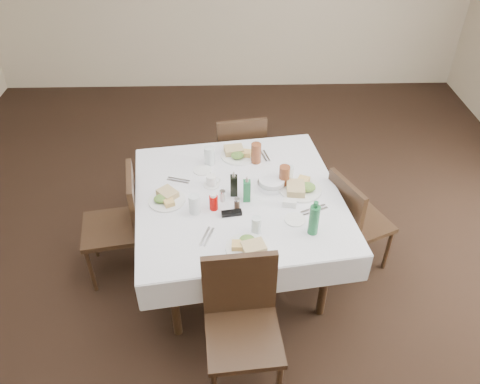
% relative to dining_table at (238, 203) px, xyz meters
% --- Properties ---
extents(ground_plane, '(7.00, 7.00, 0.00)m').
position_rel_dining_table_xyz_m(ground_plane, '(-0.04, -0.15, -0.69)').
color(ground_plane, black).
extents(room_shell, '(6.04, 7.04, 2.80)m').
position_rel_dining_table_xyz_m(room_shell, '(-0.04, -0.15, 1.02)').
color(room_shell, beige).
rests_on(room_shell, ground).
extents(dining_table, '(1.62, 1.62, 0.76)m').
position_rel_dining_table_xyz_m(dining_table, '(0.00, 0.00, 0.00)').
color(dining_table, black).
rests_on(dining_table, ground).
extents(chair_north, '(0.49, 0.49, 0.89)m').
position_rel_dining_table_xyz_m(chair_north, '(0.03, 0.92, -0.18)').
color(chair_north, black).
rests_on(chair_north, ground).
extents(chair_south, '(0.48, 0.48, 0.93)m').
position_rel_dining_table_xyz_m(chair_south, '(-0.00, -0.86, -0.16)').
color(chair_south, black).
rests_on(chair_south, ground).
extents(chair_east, '(0.54, 0.54, 0.86)m').
position_rel_dining_table_xyz_m(chair_east, '(0.86, 0.04, -0.20)').
color(chair_east, black).
rests_on(chair_east, ground).
extents(chair_west, '(0.49, 0.49, 0.90)m').
position_rel_dining_table_xyz_m(chair_west, '(-0.86, 0.05, -0.17)').
color(chair_west, black).
rests_on(chair_west, ground).
extents(meal_north, '(0.28, 0.28, 0.06)m').
position_rel_dining_table_xyz_m(meal_north, '(0.01, 0.49, 0.10)').
color(meal_north, white).
rests_on(meal_north, dining_table).
extents(meal_south, '(0.27, 0.27, 0.06)m').
position_rel_dining_table_xyz_m(meal_south, '(0.05, -0.53, 0.10)').
color(meal_south, white).
rests_on(meal_south, dining_table).
extents(meal_east, '(0.31, 0.31, 0.07)m').
position_rel_dining_table_xyz_m(meal_east, '(0.44, 0.04, 0.10)').
color(meal_east, white).
rests_on(meal_east, dining_table).
extents(meal_west, '(0.26, 0.26, 0.06)m').
position_rel_dining_table_xyz_m(meal_west, '(-0.50, -0.05, 0.10)').
color(meal_west, white).
rests_on(meal_west, dining_table).
extents(side_plate_a, '(0.14, 0.14, 0.01)m').
position_rel_dining_table_xyz_m(side_plate_a, '(-0.26, 0.30, 0.08)').
color(side_plate_a, white).
rests_on(side_plate_a, dining_table).
extents(side_plate_b, '(0.14, 0.14, 0.01)m').
position_rel_dining_table_xyz_m(side_plate_b, '(0.37, -0.28, 0.08)').
color(side_plate_b, white).
rests_on(side_plate_b, dining_table).
extents(water_n, '(0.08, 0.08, 0.15)m').
position_rel_dining_table_xyz_m(water_n, '(-0.21, 0.39, 0.15)').
color(water_n, silver).
rests_on(water_n, dining_table).
extents(water_s, '(0.06, 0.06, 0.12)m').
position_rel_dining_table_xyz_m(water_s, '(0.11, -0.38, 0.13)').
color(water_s, silver).
rests_on(water_s, dining_table).
extents(water_e, '(0.07, 0.07, 0.14)m').
position_rel_dining_table_xyz_m(water_e, '(0.36, 0.13, 0.14)').
color(water_e, silver).
rests_on(water_e, dining_table).
extents(water_w, '(0.07, 0.07, 0.14)m').
position_rel_dining_table_xyz_m(water_w, '(-0.30, -0.17, 0.14)').
color(water_w, silver).
rests_on(water_w, dining_table).
extents(iced_tea_a, '(0.08, 0.08, 0.16)m').
position_rel_dining_table_xyz_m(iced_tea_a, '(0.15, 0.41, 0.16)').
color(iced_tea_a, brown).
rests_on(iced_tea_a, dining_table).
extents(iced_tea_b, '(0.08, 0.08, 0.16)m').
position_rel_dining_table_xyz_m(iced_tea_b, '(0.33, 0.11, 0.15)').
color(iced_tea_b, brown).
rests_on(iced_tea_b, dining_table).
extents(bread_basket, '(0.20, 0.20, 0.07)m').
position_rel_dining_table_xyz_m(bread_basket, '(0.24, 0.09, 0.11)').
color(bread_basket, silver).
rests_on(bread_basket, dining_table).
extents(oil_cruet_dark, '(0.05, 0.05, 0.21)m').
position_rel_dining_table_xyz_m(oil_cruet_dark, '(-0.03, 0.00, 0.16)').
color(oil_cruet_dark, black).
rests_on(oil_cruet_dark, dining_table).
extents(oil_cruet_green, '(0.05, 0.05, 0.21)m').
position_rel_dining_table_xyz_m(oil_cruet_green, '(0.06, -0.06, 0.16)').
color(oil_cruet_green, '#1F6E3C').
rests_on(oil_cruet_green, dining_table).
extents(ketchup_bottle, '(0.06, 0.06, 0.13)m').
position_rel_dining_table_xyz_m(ketchup_bottle, '(-0.17, -0.14, 0.13)').
color(ketchup_bottle, '#B80400').
rests_on(ketchup_bottle, dining_table).
extents(salt_shaker, '(0.04, 0.04, 0.09)m').
position_rel_dining_table_xyz_m(salt_shaker, '(-0.11, -0.06, 0.12)').
color(salt_shaker, white).
rests_on(salt_shaker, dining_table).
extents(pepper_shaker, '(0.04, 0.04, 0.08)m').
position_rel_dining_table_xyz_m(pepper_shaker, '(-0.01, -0.14, 0.12)').
color(pepper_shaker, '#453023').
rests_on(pepper_shaker, dining_table).
extents(coffee_mug, '(0.13, 0.12, 0.08)m').
position_rel_dining_table_xyz_m(coffee_mug, '(-0.19, 0.12, 0.11)').
color(coffee_mug, white).
rests_on(coffee_mug, dining_table).
extents(sunglasses, '(0.14, 0.06, 0.03)m').
position_rel_dining_table_xyz_m(sunglasses, '(-0.05, -0.21, 0.09)').
color(sunglasses, black).
rests_on(sunglasses, dining_table).
extents(green_bottle, '(0.07, 0.07, 0.25)m').
position_rel_dining_table_xyz_m(green_bottle, '(0.46, -0.39, 0.18)').
color(green_bottle, '#1F6E3C').
rests_on(green_bottle, dining_table).
extents(sugar_caddy, '(0.10, 0.07, 0.05)m').
position_rel_dining_table_xyz_m(sugar_caddy, '(0.35, -0.13, 0.10)').
color(sugar_caddy, white).
rests_on(sugar_caddy, dining_table).
extents(cutlery_n, '(0.08, 0.16, 0.01)m').
position_rel_dining_table_xyz_m(cutlery_n, '(0.22, 0.48, 0.08)').
color(cutlery_n, silver).
rests_on(cutlery_n, dining_table).
extents(cutlery_s, '(0.10, 0.18, 0.01)m').
position_rel_dining_table_xyz_m(cutlery_s, '(-0.21, -0.42, 0.08)').
color(cutlery_s, silver).
rests_on(cutlery_s, dining_table).
extents(cutlery_e, '(0.20, 0.12, 0.01)m').
position_rel_dining_table_xyz_m(cutlery_e, '(0.51, -0.18, 0.08)').
color(cutlery_e, silver).
rests_on(cutlery_e, dining_table).
extents(cutlery_w, '(0.18, 0.09, 0.01)m').
position_rel_dining_table_xyz_m(cutlery_w, '(-0.43, 0.18, 0.08)').
color(cutlery_w, silver).
rests_on(cutlery_w, dining_table).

